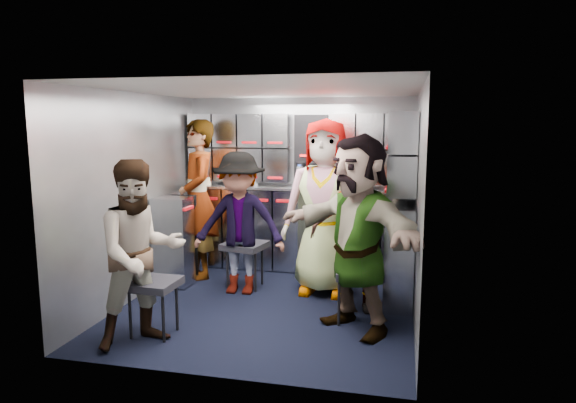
% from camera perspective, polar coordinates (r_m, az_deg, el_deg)
% --- Properties ---
extents(floor, '(3.00, 3.00, 0.00)m').
position_cam_1_polar(floor, '(5.21, -2.12, -11.41)').
color(floor, black).
rests_on(floor, ground).
extents(wall_back, '(2.80, 0.04, 2.10)m').
position_cam_1_polar(wall_back, '(6.40, 1.29, 2.06)').
color(wall_back, gray).
rests_on(wall_back, ground).
extents(wall_left, '(0.04, 3.00, 2.10)m').
position_cam_1_polar(wall_left, '(5.48, -16.48, 0.57)').
color(wall_left, gray).
rests_on(wall_left, ground).
extents(wall_right, '(0.04, 3.00, 2.10)m').
position_cam_1_polar(wall_right, '(4.79, 14.22, -0.49)').
color(wall_right, gray).
rests_on(wall_right, ground).
extents(ceiling, '(2.80, 3.00, 0.02)m').
position_cam_1_polar(ceiling, '(4.90, -2.27, 12.30)').
color(ceiling, silver).
rests_on(ceiling, wall_back).
extents(cart_bank_back, '(2.68, 0.38, 0.99)m').
position_cam_1_polar(cart_bank_back, '(6.29, 0.89, -3.19)').
color(cart_bank_back, '#9EA3AE').
rests_on(cart_bank_back, ground).
extents(cart_bank_left, '(0.38, 0.76, 0.99)m').
position_cam_1_polar(cart_bank_left, '(5.97, -11.86, -4.01)').
color(cart_bank_left, '#9EA3AE').
rests_on(cart_bank_left, ground).
extents(counter, '(2.68, 0.42, 0.03)m').
position_cam_1_polar(counter, '(6.20, 0.90, 1.52)').
color(counter, '#B0B3B8').
rests_on(counter, cart_bank_back).
extents(locker_bank_back, '(2.68, 0.28, 0.82)m').
position_cam_1_polar(locker_bank_back, '(6.21, 1.03, 5.94)').
color(locker_bank_back, '#9EA3AE').
rests_on(locker_bank_back, wall_back).
extents(locker_bank_right, '(0.28, 1.00, 0.82)m').
position_cam_1_polar(locker_bank_right, '(5.43, 12.65, 5.32)').
color(locker_bank_right, '#9EA3AE').
rests_on(locker_bank_right, wall_right).
extents(right_cabinet, '(0.28, 1.20, 1.00)m').
position_cam_1_polar(right_cabinet, '(5.48, 12.30, -5.13)').
color(right_cabinet, '#9EA3AE').
rests_on(right_cabinet, ground).
extents(coffee_niche, '(0.46, 0.16, 0.84)m').
position_cam_1_polar(coffee_niche, '(6.24, 2.76, 5.76)').
color(coffee_niche, black).
rests_on(coffee_niche, wall_back).
extents(red_latch_strip, '(2.60, 0.02, 0.03)m').
position_cam_1_polar(red_latch_strip, '(6.02, 0.50, 0.01)').
color(red_latch_strip, '#AE0A12').
rests_on(red_latch_strip, cart_bank_back).
extents(jump_seat_near_left, '(0.42, 0.40, 0.48)m').
position_cam_1_polar(jump_seat_near_left, '(4.54, -14.78, -9.11)').
color(jump_seat_near_left, black).
rests_on(jump_seat_near_left, ground).
extents(jump_seat_mid_left, '(0.49, 0.47, 0.50)m').
position_cam_1_polar(jump_seat_mid_left, '(5.64, -4.82, -5.14)').
color(jump_seat_mid_left, black).
rests_on(jump_seat_mid_left, ground).
extents(jump_seat_center, '(0.44, 0.42, 0.47)m').
position_cam_1_polar(jump_seat_center, '(5.66, 4.37, -5.38)').
color(jump_seat_center, black).
rests_on(jump_seat_center, ground).
extents(jump_seat_mid_right, '(0.41, 0.40, 0.42)m').
position_cam_1_polar(jump_seat_mid_right, '(5.22, 7.63, -7.14)').
color(jump_seat_mid_right, black).
rests_on(jump_seat_mid_right, ground).
extents(jump_seat_near_right, '(0.49, 0.47, 0.50)m').
position_cam_1_polar(jump_seat_near_right, '(4.70, 7.82, -8.09)').
color(jump_seat_near_right, black).
rests_on(jump_seat_near_right, ground).
extents(attendant_standing, '(0.72, 0.80, 1.83)m').
position_cam_1_polar(attendant_standing, '(6.04, -9.92, 0.26)').
color(attendant_standing, black).
rests_on(attendant_standing, ground).
extents(attendant_arc_a, '(0.92, 0.93, 1.52)m').
position_cam_1_polar(attendant_arc_a, '(4.30, -16.06, -5.59)').
color(attendant_arc_a, black).
rests_on(attendant_arc_a, ground).
extents(attendant_arc_b, '(1.00, 0.60, 1.50)m').
position_cam_1_polar(attendant_arc_b, '(5.41, -5.44, -2.42)').
color(attendant_arc_b, black).
rests_on(attendant_arc_b, ground).
extents(attendant_arc_c, '(0.93, 0.64, 1.84)m').
position_cam_1_polar(attendant_arc_c, '(5.38, 4.15, -0.64)').
color(attendant_arc_c, black).
rests_on(attendant_arc_c, ground).
extents(attendant_arc_d, '(0.93, 0.55, 1.48)m').
position_cam_1_polar(attendant_arc_d, '(4.96, 7.53, -3.62)').
color(attendant_arc_d, black).
rests_on(attendant_arc_d, ground).
extents(attendant_arc_e, '(1.54, 1.41, 1.71)m').
position_cam_1_polar(attendant_arc_e, '(4.43, 7.73, -3.60)').
color(attendant_arc_e, black).
rests_on(attendant_arc_e, ground).
extents(bottle_left, '(0.07, 0.07, 0.24)m').
position_cam_1_polar(bottle_left, '(6.26, -3.65, 2.82)').
color(bottle_left, white).
rests_on(bottle_left, counter).
extents(bottle_mid, '(0.07, 0.07, 0.25)m').
position_cam_1_polar(bottle_mid, '(6.12, 1.29, 2.76)').
color(bottle_mid, white).
rests_on(bottle_mid, counter).
extents(bottle_right, '(0.07, 0.07, 0.26)m').
position_cam_1_polar(bottle_right, '(6.02, 7.56, 2.64)').
color(bottle_right, white).
rests_on(bottle_right, counter).
extents(cup_left, '(0.09, 0.09, 0.09)m').
position_cam_1_polar(cup_left, '(6.45, -8.91, 2.26)').
color(cup_left, '#CABA8E').
rests_on(cup_left, counter).
extents(cup_right, '(0.07, 0.07, 0.11)m').
position_cam_1_polar(cup_right, '(6.00, 11.95, 1.74)').
color(cup_right, '#CABA8E').
rests_on(cup_right, counter).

